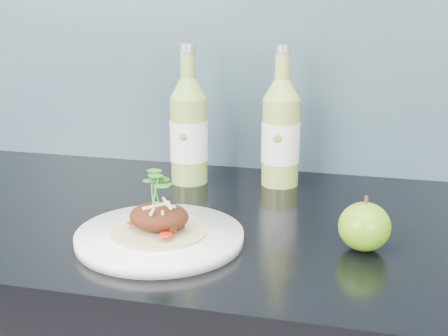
{
  "coord_description": "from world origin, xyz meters",
  "views": [
    {
      "loc": [
        0.22,
        0.79,
        1.25
      ],
      "look_at": [
        0.01,
        1.63,
        1.0
      ],
      "focal_mm": 50.0,
      "sensor_mm": 36.0,
      "label": 1
    }
  ],
  "objects_px": {
    "dinner_plate": "(160,237)",
    "cider_bottle_right": "(281,133)",
    "cider_bottle_left": "(189,131)",
    "green_apple": "(364,227)"
  },
  "relations": [
    {
      "from": "green_apple",
      "to": "cider_bottle_right",
      "type": "relative_size",
      "value": 0.31
    },
    {
      "from": "green_apple",
      "to": "cider_bottle_left",
      "type": "distance_m",
      "value": 0.41
    },
    {
      "from": "green_apple",
      "to": "cider_bottle_left",
      "type": "height_order",
      "value": "cider_bottle_left"
    },
    {
      "from": "cider_bottle_left",
      "to": "cider_bottle_right",
      "type": "bearing_deg",
      "value": -7.54
    },
    {
      "from": "cider_bottle_right",
      "to": "dinner_plate",
      "type": "bearing_deg",
      "value": -108.45
    },
    {
      "from": "cider_bottle_left",
      "to": "green_apple",
      "type": "bearing_deg",
      "value": -53.03
    },
    {
      "from": "cider_bottle_left",
      "to": "cider_bottle_right",
      "type": "distance_m",
      "value": 0.17
    },
    {
      "from": "green_apple",
      "to": "cider_bottle_right",
      "type": "bearing_deg",
      "value": 121.14
    },
    {
      "from": "green_apple",
      "to": "cider_bottle_right",
      "type": "height_order",
      "value": "cider_bottle_right"
    },
    {
      "from": "dinner_plate",
      "to": "cider_bottle_right",
      "type": "xyz_separation_m",
      "value": [
        0.12,
        0.31,
        0.09
      ]
    }
  ]
}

